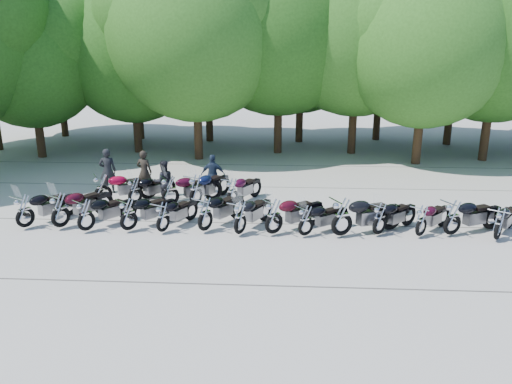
# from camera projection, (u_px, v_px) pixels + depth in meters

# --- Properties ---
(ground) EXTENTS (90.00, 90.00, 0.00)m
(ground) POSITION_uv_depth(u_px,v_px,m) (253.00, 240.00, 15.29)
(ground) COLOR gray
(ground) RESTS_ON ground
(tree_1) EXTENTS (6.97, 6.97, 8.55)m
(tree_1) POSITION_uv_depth(u_px,v_px,m) (30.00, 59.00, 25.29)
(tree_1) COLOR #3A2614
(tree_1) RESTS_ON ground
(tree_2) EXTENTS (7.31, 7.31, 8.97)m
(tree_2) POSITION_uv_depth(u_px,v_px,m) (132.00, 54.00, 26.49)
(tree_2) COLOR #3A2614
(tree_2) RESTS_ON ground
(tree_3) EXTENTS (8.70, 8.70, 10.67)m
(tree_3) POSITION_uv_depth(u_px,v_px,m) (195.00, 33.00, 24.47)
(tree_3) COLOR #3A2614
(tree_3) RESTS_ON ground
(tree_4) EXTENTS (9.13, 9.13, 11.20)m
(tree_4) POSITION_uv_depth(u_px,v_px,m) (279.00, 28.00, 25.92)
(tree_4) COLOR #3A2614
(tree_4) RESTS_ON ground
(tree_5) EXTENTS (9.04, 9.04, 11.10)m
(tree_5) POSITION_uv_depth(u_px,v_px,m) (358.00, 29.00, 25.82)
(tree_5) COLOR #3A2614
(tree_5) RESTS_ON ground
(tree_6) EXTENTS (8.00, 8.00, 9.82)m
(tree_6) POSITION_uv_depth(u_px,v_px,m) (426.00, 44.00, 23.59)
(tree_6) COLOR #3A2614
(tree_6) RESTS_ON ground
(tree_7) EXTENTS (8.79, 8.79, 10.79)m
(tree_7) POSITION_uv_depth(u_px,v_px,m) (499.00, 31.00, 24.15)
(tree_7) COLOR #3A2614
(tree_7) RESTS_ON ground
(tree_9) EXTENTS (7.59, 7.59, 9.32)m
(tree_9) POSITION_uv_depth(u_px,v_px,m) (56.00, 49.00, 31.33)
(tree_9) COLOR #3A2614
(tree_9) RESTS_ON ground
(tree_10) EXTENTS (7.78, 7.78, 9.55)m
(tree_10) POSITION_uv_depth(u_px,v_px,m) (135.00, 47.00, 30.41)
(tree_10) COLOR #3A2614
(tree_10) RESTS_ON ground
(tree_11) EXTENTS (7.56, 7.56, 9.28)m
(tree_11) POSITION_uv_depth(u_px,v_px,m) (207.00, 50.00, 29.68)
(tree_11) COLOR #3A2614
(tree_11) RESTS_ON ground
(tree_12) EXTENTS (7.88, 7.88, 9.67)m
(tree_12) POSITION_uv_depth(u_px,v_px,m) (301.00, 46.00, 29.35)
(tree_12) COLOR #3A2614
(tree_12) RESTS_ON ground
(tree_13) EXTENTS (8.31, 8.31, 10.20)m
(tree_13) POSITION_uv_depth(u_px,v_px,m) (382.00, 40.00, 29.95)
(tree_13) COLOR #3A2614
(tree_13) RESTS_ON ground
(tree_14) EXTENTS (8.02, 8.02, 9.84)m
(tree_14) POSITION_uv_depth(u_px,v_px,m) (457.00, 44.00, 28.46)
(tree_14) COLOR #3A2614
(tree_14) RESTS_ON ground
(motorcycle_0) EXTENTS (1.77, 2.30, 1.28)m
(motorcycle_0) POSITION_uv_depth(u_px,v_px,m) (24.00, 210.00, 16.06)
(motorcycle_0) COLOR black
(motorcycle_0) RESTS_ON ground
(motorcycle_1) EXTENTS (1.86, 2.44, 1.36)m
(motorcycle_1) POSITION_uv_depth(u_px,v_px,m) (60.00, 209.00, 16.04)
(motorcycle_1) COLOR #340713
(motorcycle_1) RESTS_ON ground
(motorcycle_2) EXTENTS (1.85, 2.13, 1.23)m
(motorcycle_2) POSITION_uv_depth(u_px,v_px,m) (86.00, 214.00, 15.77)
(motorcycle_2) COLOR black
(motorcycle_2) RESTS_ON ground
(motorcycle_3) EXTENTS (1.94, 2.10, 1.24)m
(motorcycle_3) POSITION_uv_depth(u_px,v_px,m) (128.00, 213.00, 15.80)
(motorcycle_3) COLOR black
(motorcycle_3) RESTS_ON ground
(motorcycle_4) EXTENTS (1.47, 2.09, 1.15)m
(motorcycle_4) POSITION_uv_depth(u_px,v_px,m) (163.00, 216.00, 15.70)
(motorcycle_4) COLOR black
(motorcycle_4) RESTS_ON ground
(motorcycle_5) EXTENTS (1.83, 2.34, 1.31)m
(motorcycle_5) POSITION_uv_depth(u_px,v_px,m) (205.00, 213.00, 15.75)
(motorcycle_5) COLOR black
(motorcycle_5) RESTS_ON ground
(motorcycle_6) EXTENTS (1.60, 2.28, 1.25)m
(motorcycle_6) POSITION_uv_depth(u_px,v_px,m) (240.00, 217.00, 15.49)
(motorcycle_6) COLOR black
(motorcycle_6) RESTS_ON ground
(motorcycle_7) EXTENTS (2.29, 2.04, 1.33)m
(motorcycle_7) POSITION_uv_depth(u_px,v_px,m) (274.00, 215.00, 15.48)
(motorcycle_7) COLOR #390713
(motorcycle_7) RESTS_ON ground
(motorcycle_8) EXTENTS (1.99, 1.73, 1.15)m
(motorcycle_8) POSITION_uv_depth(u_px,v_px,m) (306.00, 220.00, 15.37)
(motorcycle_8) COLOR black
(motorcycle_8) RESTS_ON ground
(motorcycle_9) EXTENTS (2.63, 1.80, 1.44)m
(motorcycle_9) POSITION_uv_depth(u_px,v_px,m) (342.00, 216.00, 15.29)
(motorcycle_9) COLOR black
(motorcycle_9) RESTS_ON ground
(motorcycle_10) EXTENTS (2.01, 1.91, 1.20)m
(motorcycle_10) POSITION_uv_depth(u_px,v_px,m) (380.00, 218.00, 15.46)
(motorcycle_10) COLOR black
(motorcycle_10) RESTS_ON ground
(motorcycle_11) EXTENTS (1.85, 1.93, 1.16)m
(motorcycle_11) POSITION_uv_depth(u_px,v_px,m) (422.00, 220.00, 15.34)
(motorcycle_11) COLOR black
(motorcycle_11) RESTS_ON ground
(motorcycle_12) EXTENTS (2.41, 1.69, 1.32)m
(motorcycle_12) POSITION_uv_depth(u_px,v_px,m) (453.00, 217.00, 15.39)
(motorcycle_12) COLOR black
(motorcycle_12) RESTS_ON ground
(motorcycle_13) EXTENTS (1.73, 2.06, 1.18)m
(motorcycle_13) POSITION_uv_depth(u_px,v_px,m) (499.00, 223.00, 15.05)
(motorcycle_13) COLOR black
(motorcycle_13) RESTS_ON ground
(motorcycle_14) EXTENTS (2.39, 1.74, 1.32)m
(motorcycle_14) POSITION_uv_depth(u_px,v_px,m) (103.00, 187.00, 18.57)
(motorcycle_14) COLOR maroon
(motorcycle_14) RESTS_ON ground
(motorcycle_15) EXTENTS (1.85, 1.97, 1.17)m
(motorcycle_15) POSITION_uv_depth(u_px,v_px,m) (135.00, 190.00, 18.54)
(motorcycle_15) COLOR black
(motorcycle_15) RESTS_ON ground
(motorcycle_16) EXTENTS (2.38, 1.85, 1.33)m
(motorcycle_16) POSITION_uv_depth(u_px,v_px,m) (170.00, 190.00, 18.25)
(motorcycle_16) COLOR #320617
(motorcycle_16) RESTS_ON ground
(motorcycle_17) EXTENTS (1.78, 2.47, 1.36)m
(motorcycle_17) POSITION_uv_depth(u_px,v_px,m) (196.00, 189.00, 18.29)
(motorcycle_17) COLOR #0B1333
(motorcycle_17) RESTS_ON ground
(motorcycle_18) EXTENTS (1.65, 2.22, 1.23)m
(motorcycle_18) POSITION_uv_depth(u_px,v_px,m) (232.00, 191.00, 18.25)
(motorcycle_18) COLOR #370720
(motorcycle_18) RESTS_ON ground
(rider_0) EXTENTS (0.74, 0.56, 1.82)m
(rider_0) POSITION_uv_depth(u_px,v_px,m) (108.00, 171.00, 19.98)
(rider_0) COLOR black
(rider_0) RESTS_ON ground
(rider_1) EXTENTS (0.95, 0.85, 1.60)m
(rider_1) POSITION_uv_depth(u_px,v_px,m) (164.00, 181.00, 18.83)
(rider_1) COLOR black
(rider_1) RESTS_ON ground
(rider_2) EXTENTS (0.97, 0.41, 1.65)m
(rider_2) POSITION_uv_depth(u_px,v_px,m) (213.00, 175.00, 19.65)
(rider_2) COLOR #202E44
(rider_2) RESTS_ON ground
(rider_3) EXTENTS (0.70, 0.52, 1.74)m
(rider_3) POSITION_uv_depth(u_px,v_px,m) (144.00, 172.00, 20.00)
(rider_3) COLOR black
(rider_3) RESTS_ON ground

